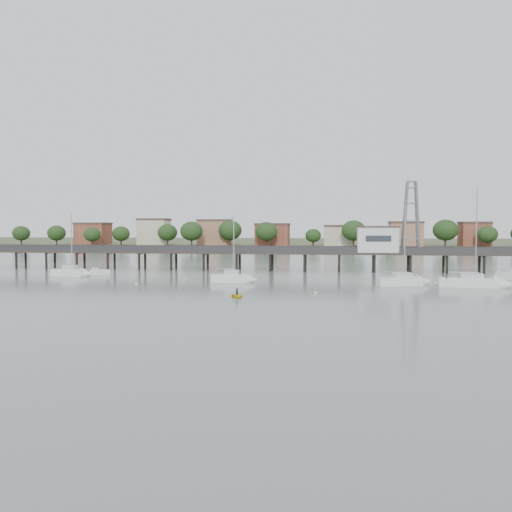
# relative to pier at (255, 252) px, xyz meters

# --- Properties ---
(ground_plane) EXTENTS (500.00, 500.00, 0.00)m
(ground_plane) POSITION_rel_pier_xyz_m (0.00, -60.00, -3.79)
(ground_plane) COLOR slate
(ground_plane) RESTS_ON ground
(pier) EXTENTS (150.00, 5.00, 5.50)m
(pier) POSITION_rel_pier_xyz_m (0.00, 0.00, 0.00)
(pier) COLOR #2D2823
(pier) RESTS_ON ground
(pier_building) EXTENTS (8.40, 5.40, 5.30)m
(pier_building) POSITION_rel_pier_xyz_m (25.00, 0.00, 2.87)
(pier_building) COLOR silver
(pier_building) RESTS_ON ground
(lattice_tower) EXTENTS (3.20, 3.20, 15.50)m
(lattice_tower) POSITION_rel_pier_xyz_m (31.50, 0.00, 7.31)
(lattice_tower) COLOR slate
(lattice_tower) RESTS_ON ground
(sailboat_b) EXTENTS (7.48, 2.71, 12.21)m
(sailboat_b) POSITION_rel_pier_xyz_m (-30.81, -18.00, -3.15)
(sailboat_b) COLOR white
(sailboat_b) RESTS_ON ground
(sailboat_d) EXTENTS (10.25, 4.29, 16.25)m
(sailboat_d) POSITION_rel_pier_xyz_m (38.96, -27.37, -3.17)
(sailboat_d) COLOR white
(sailboat_d) RESTS_ON ground
(sailboat_c) EXTENTS (8.37, 4.57, 13.30)m
(sailboat_c) POSITION_rel_pier_xyz_m (28.12, -26.02, -3.15)
(sailboat_c) COLOR white
(sailboat_c) RESTS_ON ground
(sailboat_f) EXTENTS (7.01, 2.12, 11.67)m
(sailboat_f) POSITION_rel_pier_xyz_m (0.73, -24.98, -3.14)
(sailboat_f) COLOR white
(sailboat_f) RESTS_ON ground
(white_tender) EXTENTS (4.15, 3.03, 1.49)m
(white_tender) POSITION_rel_pier_xyz_m (-28.15, -13.67, -3.33)
(white_tender) COLOR white
(white_tender) RESTS_ON ground
(yellow_dinghy) EXTENTS (2.14, 1.44, 2.92)m
(yellow_dinghy) POSITION_rel_pier_xyz_m (4.00, -44.37, -3.79)
(yellow_dinghy) COLOR yellow
(yellow_dinghy) RESTS_ON ground
(dinghy_occupant) EXTENTS (0.62, 1.07, 0.24)m
(dinghy_occupant) POSITION_rel_pier_xyz_m (4.00, -44.37, -3.79)
(dinghy_occupant) COLOR black
(dinghy_occupant) RESTS_ON ground
(mooring_buoys) EXTENTS (92.32, 16.99, 0.39)m
(mooring_buoys) POSITION_rel_pier_xyz_m (5.13, -30.42, -3.71)
(mooring_buoys) COLOR beige
(mooring_buoys) RESTS_ON ground
(far_shore) EXTENTS (500.00, 170.00, 10.40)m
(far_shore) POSITION_rel_pier_xyz_m (0.36, 179.58, -2.85)
(far_shore) COLOR #475133
(far_shore) RESTS_ON ground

